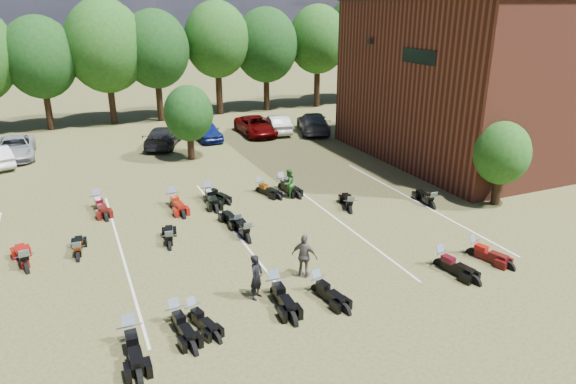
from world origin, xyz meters
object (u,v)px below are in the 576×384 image
motorcycle_3 (317,292)px  motorcycle_7 (27,271)px  motorcycle_14 (98,208)px  person_black (256,277)px  motorcycle_0 (132,345)px  car_4 (206,131)px  person_grey (304,256)px  person_green (289,183)px

motorcycle_3 → motorcycle_7: (-9.70, 5.97, 0.00)m
motorcycle_3 → motorcycle_14: 13.52m
person_black → motorcycle_0: person_black is taller
motorcycle_7 → motorcycle_14: 6.61m
car_4 → motorcycle_7: size_ratio=1.74×
person_black → motorcycle_14: (-4.46, 11.28, -0.84)m
motorcycle_0 → motorcycle_14: 12.25m
person_grey → motorcycle_3: size_ratio=0.81×
person_green → person_grey: (-2.88, -8.05, 0.08)m
person_black → motorcycle_0: (-4.46, -0.97, -0.84)m
motorcycle_7 → motorcycle_14: size_ratio=0.97×
car_4 → person_green: bearing=-89.1°
person_green → motorcycle_0: size_ratio=0.64×
person_black → person_grey: (2.19, 0.70, 0.04)m
person_grey → motorcycle_14: (-6.65, 10.58, -0.87)m
car_4 → motorcycle_0: car_4 is taller
motorcycle_0 → motorcycle_14: (-0.01, 12.25, 0.00)m
car_4 → person_black: 23.08m
person_green → motorcycle_0: person_green is taller
motorcycle_7 → motorcycle_14: (3.11, 5.83, 0.00)m
car_4 → motorcycle_3: (-2.19, -23.20, -0.71)m
motorcycle_0 → person_grey: bearing=14.4°
motorcycle_7 → person_black: bearing=134.4°
person_green → motorcycle_14: 9.90m
motorcycle_14 → person_black: bearing=-75.1°
motorcycle_0 → person_black: bearing=12.5°
person_green → person_black: bearing=34.9°
car_4 → motorcycle_3: size_ratio=1.94×
motorcycle_7 → car_4: bearing=-134.5°
person_grey → motorcycle_14: size_ratio=0.71×
car_4 → person_black: size_ratio=2.49×
person_grey → motorcycle_0: 6.91m
person_black → motorcycle_3: 2.35m
car_4 → person_grey: (-2.13, -21.98, 0.16)m
person_grey → motorcycle_3: (-0.05, -1.22, -0.87)m
person_green → motorcycle_14: bearing=-39.8°
person_green → motorcycle_3: 9.76m
car_4 → person_green: (0.75, -13.93, 0.08)m
motorcycle_3 → motorcycle_7: size_ratio=0.90×
motorcycle_0 → motorcycle_7: bearing=116.2°
person_black → person_grey: 2.30m
person_black → motorcycle_14: bearing=72.1°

